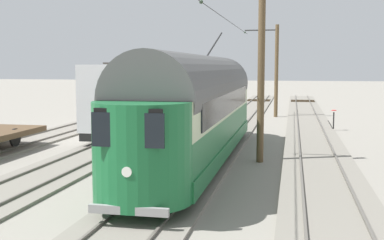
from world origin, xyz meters
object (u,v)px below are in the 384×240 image
object	(u,v)px
switch_stand	(333,119)
catenary_pole_mid_near	(259,72)
catenary_pole_foreground	(276,69)
boxcar_far_siding	(146,95)
vintage_streetcar	(198,107)

from	to	relation	value
switch_stand	catenary_pole_mid_near	bearing A→B (deg)	70.88
catenary_pole_foreground	catenary_pole_mid_near	distance (m)	18.22
boxcar_far_siding	catenary_pole_foreground	world-z (taller)	catenary_pole_foreground
boxcar_far_siding	catenary_pole_foreground	xyz separation A→B (m)	(-7.09, -10.27, 1.47)
vintage_streetcar	catenary_pole_foreground	size ratio (longest dim) A/B	2.46
catenary_pole_mid_near	switch_stand	bearing A→B (deg)	-109.12
boxcar_far_siding	catenary_pole_mid_near	xyz separation A→B (m)	(-7.09, 7.96, 1.47)
vintage_streetcar	switch_stand	distance (m)	13.13
boxcar_far_siding	catenary_pole_foreground	distance (m)	12.56
catenary_pole_mid_near	vintage_streetcar	bearing A→B (deg)	16.94
boxcar_far_siding	switch_stand	xyz separation A→B (m)	(-10.84, -2.85, -1.46)
vintage_streetcar	catenary_pole_mid_near	xyz separation A→B (m)	(-2.36, -0.72, 1.37)
vintage_streetcar	catenary_pole_foreground	distance (m)	19.13
catenary_pole_foreground	switch_stand	world-z (taller)	catenary_pole_foreground
boxcar_far_siding	catenary_pole_foreground	bearing A→B (deg)	-124.65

